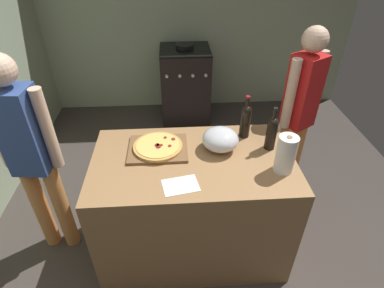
{
  "coord_description": "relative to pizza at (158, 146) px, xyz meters",
  "views": [
    {
      "loc": [
        -0.22,
        -0.96,
        2.15
      ],
      "look_at": [
        -0.11,
        0.74,
        0.93
      ],
      "focal_mm": 28.89,
      "sensor_mm": 36.0,
      "label": 1
    }
  ],
  "objects": [
    {
      "name": "mixing_bowl",
      "position": [
        0.42,
        -0.01,
        0.05
      ],
      "size": [
        0.25,
        0.25,
        0.15
      ],
      "color": "#B2B2B7",
      "rests_on": "counter"
    },
    {
      "name": "person_in_red",
      "position": [
        1.13,
        0.42,
        -0.01
      ],
      "size": [
        0.34,
        0.28,
        1.58
      ],
      "color": "#D88C4C",
      "rests_on": "ground_plane"
    },
    {
      "name": "wine_bottle_amber",
      "position": [
        0.76,
        -0.03,
        0.1
      ],
      "size": [
        0.07,
        0.07,
        0.31
      ],
      "color": "black",
      "rests_on": "counter"
    },
    {
      "name": "cutting_board",
      "position": [
        -0.0,
        -0.0,
        -0.02
      ],
      "size": [
        0.4,
        0.32,
        0.02
      ],
      "primitive_type": "cube",
      "color": "brown",
      "rests_on": "counter"
    },
    {
      "name": "person_in_stripes",
      "position": [
        -0.84,
        -0.02,
        0.0
      ],
      "size": [
        0.4,
        0.22,
        1.59
      ],
      "color": "#D88C4C",
      "rests_on": "ground_plane"
    },
    {
      "name": "kitchen_wall_rear",
      "position": [
        0.34,
        2.34,
        0.39
      ],
      "size": [
        4.24,
        0.1,
        2.6
      ],
      "primitive_type": "cube",
      "color": "#99A889",
      "rests_on": "ground_plane"
    },
    {
      "name": "ground_plane",
      "position": [
        0.34,
        0.77,
        -0.92
      ],
      "size": [
        4.24,
        3.64,
        0.02
      ],
      "primitive_type": "cube",
      "color": "#3F3833"
    },
    {
      "name": "pizza",
      "position": [
        0.0,
        0.0,
        0.0
      ],
      "size": [
        0.34,
        0.34,
        0.03
      ],
      "color": "tan",
      "rests_on": "cutting_board"
    },
    {
      "name": "paper_towel_roll",
      "position": [
        0.79,
        -0.27,
        0.09
      ],
      "size": [
        0.12,
        0.12,
        0.25
      ],
      "color": "white",
      "rests_on": "counter"
    },
    {
      "name": "recipe_sheet",
      "position": [
        0.14,
        -0.37,
        -0.03
      ],
      "size": [
        0.23,
        0.19,
        0.0
      ],
      "primitive_type": "cube",
      "rotation": [
        0.0,
        0.0,
        0.19
      ],
      "color": "white",
      "rests_on": "counter"
    },
    {
      "name": "wine_bottle_clear",
      "position": [
        0.62,
        0.13,
        0.11
      ],
      "size": [
        0.07,
        0.07,
        0.32
      ],
      "color": "black",
      "rests_on": "counter"
    },
    {
      "name": "stove",
      "position": [
        0.28,
        1.94,
        -0.45
      ],
      "size": [
        0.6,
        0.58,
        0.97
      ],
      "color": "black",
      "rests_on": "ground_plane"
    },
    {
      "name": "counter",
      "position": [
        0.23,
        -0.12,
        -0.47
      ],
      "size": [
        1.34,
        0.78,
        0.88
      ],
      "primitive_type": "cube",
      "color": "#9E7247",
      "rests_on": "ground_plane"
    }
  ]
}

